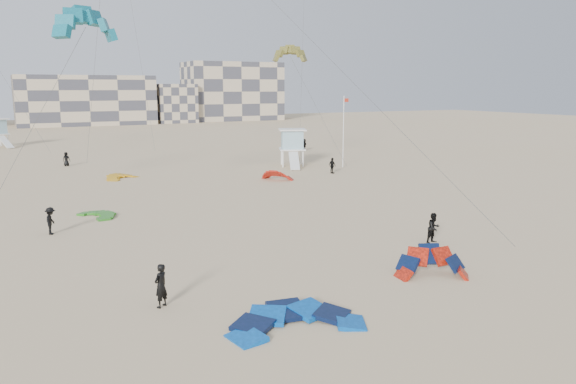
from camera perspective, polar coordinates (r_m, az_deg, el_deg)
name	(u,v)px	position (r m, az deg, el deg)	size (l,w,h in m)	color
ground	(281,323)	(22.57, -0.73, -13.18)	(320.00, 320.00, 0.00)	#CAAE87
kite_ground_blue	(295,326)	(22.33, 0.76, -13.44)	(4.86, 5.04, 0.84)	blue
kite_ground_orange	(432,276)	(28.62, 14.39, -8.29)	(3.47, 2.68, 2.27)	#FE2711
kite_ground_green	(98,217)	(42.38, -18.75, -2.39)	(2.90, 3.08, 0.41)	#33801C
kite_ground_red_far	(277,180)	(56.23, -1.11, 1.26)	(3.02, 2.80, 1.56)	red
kite_ground_yellow	(121,179)	(59.36, -16.56, 1.32)	(3.38, 3.50, 0.79)	#FFA808
kitesurfer_main	(161,286)	(24.34, -12.80, -9.26)	(0.69, 0.45, 1.88)	black
kitesurfer_b	(434,228)	(34.39, 14.58, -3.55)	(0.88, 0.68, 1.80)	black
kitesurfer_c	(51,221)	(38.17, -22.97, -2.72)	(1.12, 0.65, 1.74)	black
kitesurfer_d	(332,166)	(60.41, 4.52, 2.69)	(0.99, 0.41, 1.69)	black
kitesurfer_e	(66,159)	(70.89, -21.60, 3.13)	(0.81, 0.53, 1.65)	black
kitesurfer_f	(304,145)	(82.31, 1.66, 4.83)	(1.60, 0.51, 1.73)	black
kite_fly_teal_a	(86,27)	(43.41, -19.85, 15.48)	(10.26, 7.96, 13.98)	#13798B
kite_fly_olive	(290,55)	(61.63, 0.18, 13.72)	(5.89, 8.50, 12.96)	olive
lifeguard_tower_near	(292,148)	(66.04, 0.44, 4.54)	(4.02, 6.46, 4.34)	white
flagpole	(344,130)	(64.93, 5.66, 6.28)	(0.66, 0.10, 8.18)	white
condo_mid	(85,100)	(149.78, -19.93, 8.76)	(32.00, 16.00, 12.00)	#C7B492
condo_east	(232,91)	(161.73, -5.67, 10.13)	(26.00, 14.00, 16.00)	#C7B492
condo_fill_right	(174,103)	(152.24, -11.49, 8.82)	(10.00, 10.00, 10.00)	#C7B492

